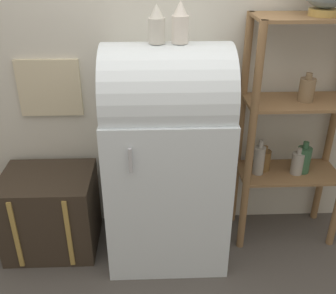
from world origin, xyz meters
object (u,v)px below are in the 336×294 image
Objects in this scene: refrigerator at (167,154)px; vase_left at (157,25)px; vase_center at (180,23)px; suitcase_trunk at (51,212)px.

refrigerator is 7.00× the size of vase_left.
vase_center reaches higher than vase_left.
refrigerator is 0.81m from vase_left.
vase_center reaches higher than suitcase_trunk.
vase_center is at bearing -3.37° from suitcase_trunk.
vase_center is (0.13, 0.00, 0.01)m from vase_left.
vase_left is (0.76, -0.05, 1.27)m from suitcase_trunk.
suitcase_trunk is at bearing 176.04° from vase_left.
vase_left is 0.92× the size of vase_center.
suitcase_trunk is 1.48m from vase_left.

